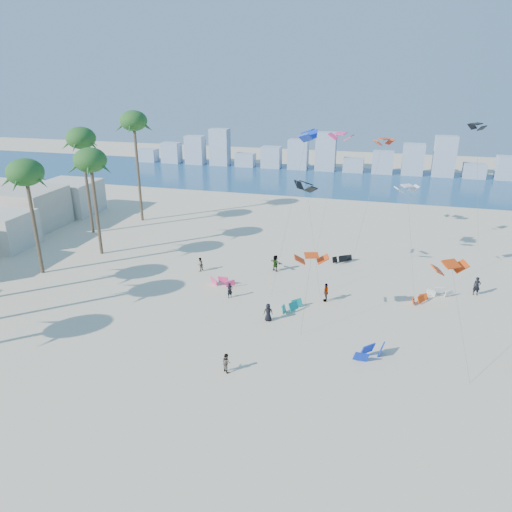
# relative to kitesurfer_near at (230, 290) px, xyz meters

# --- Properties ---
(ground) EXTENTS (220.00, 220.00, 0.00)m
(ground) POSITION_rel_kitesurfer_near_xyz_m (-0.47, -15.42, -0.78)
(ground) COLOR beige
(ground) RESTS_ON ground
(ocean) EXTENTS (220.00, 220.00, 0.00)m
(ocean) POSITION_rel_kitesurfer_near_xyz_m (-0.47, 56.58, -0.78)
(ocean) COLOR navy
(ocean) RESTS_ON ground
(kitesurfer_near) EXTENTS (0.67, 0.67, 1.56)m
(kitesurfer_near) POSITION_rel_kitesurfer_near_xyz_m (0.00, 0.00, 0.00)
(kitesurfer_near) COLOR black
(kitesurfer_near) RESTS_ON ground
(kitesurfer_mid) EXTENTS (0.94, 0.91, 1.53)m
(kitesurfer_mid) POSITION_rel_kitesurfer_near_xyz_m (3.58, -11.99, -0.02)
(kitesurfer_mid) COLOR gray
(kitesurfer_mid) RESTS_ON ground
(kitesurfers_far) EXTENTS (31.11, 15.43, 1.92)m
(kitesurfers_far) POSITION_rel_kitesurfer_near_xyz_m (8.68, 2.79, 0.10)
(kitesurfers_far) COLOR black
(kitesurfers_far) RESTS_ON ground
(grounded_kites) EXTENTS (24.75, 21.96, 0.99)m
(grounded_kites) POSITION_rel_kitesurfer_near_xyz_m (10.61, 1.47, -0.35)
(grounded_kites) COLOR #FE3881
(grounded_kites) RESTS_ON ground
(flying_kites) EXTENTS (25.44, 33.97, 16.33)m
(flying_kites) POSITION_rel_kitesurfer_near_xyz_m (13.55, 8.50, 10.70)
(flying_kites) COLOR #E13E0B
(flying_kites) RESTS_ON ground
(palm_row) EXTENTS (9.48, 44.80, 15.96)m
(palm_row) POSITION_rel_kitesurfer_near_xyz_m (-22.45, 0.79, 10.61)
(palm_row) COLOR brown
(palm_row) RESTS_ON ground
(distant_skyline) EXTENTS (85.00, 3.00, 8.40)m
(distant_skyline) POSITION_rel_kitesurfer_near_xyz_m (-1.65, 66.58, 2.31)
(distant_skyline) COLOR #9EADBF
(distant_skyline) RESTS_ON ground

